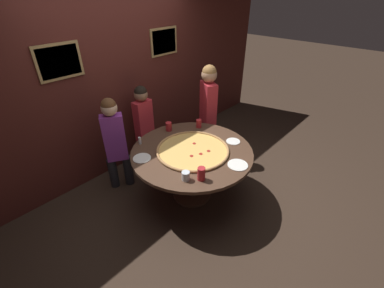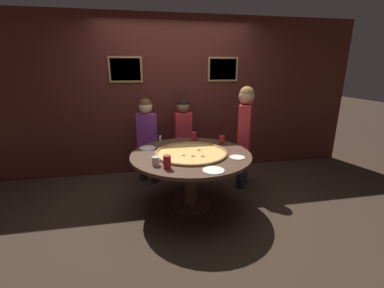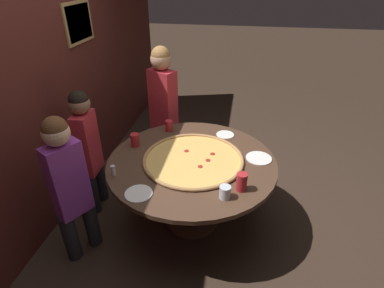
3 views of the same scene
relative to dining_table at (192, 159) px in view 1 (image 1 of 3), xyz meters
The scene contains 15 objects.
ground_plane 0.60m from the dining_table, ahead, with size 24.00×24.00×0.00m, color #38281E.
back_wall 1.53m from the dining_table, 90.00° to the left, with size 6.40×0.08×2.60m.
dining_table is the anchor object (origin of this frame).
giant_pizza 0.15m from the dining_table, 87.17° to the right, with size 0.91×0.91×0.03m.
drink_cup_far_left 0.60m from the dining_table, 127.30° to the right, with size 0.08×0.08×0.15m, color #B22328.
drink_cup_near_right 0.64m from the dining_table, 33.27° to the left, with size 0.07×0.07×0.12m, color #B22328.
drink_cup_centre_back 0.60m from the dining_table, 144.01° to the right, with size 0.09×0.09×0.10m, color silver.
drink_cup_front_edge 0.64m from the dining_table, 75.20° to the left, with size 0.08×0.08×0.12m, color #B22328.
white_plate_far_back 0.60m from the dining_table, 26.45° to the right, with size 0.18×0.18×0.01m, color white.
white_plate_beside_cup 0.64m from the dining_table, 148.96° to the left, with size 0.21×0.21×0.01m, color white.
white_plate_right_side 0.62m from the dining_table, 77.71° to the right, with size 0.23×0.23×0.01m, color white.
condiment_shaker 0.71m from the dining_table, 119.82° to the left, with size 0.04×0.04×0.10m.
diner_side_left 1.07m from the dining_table, 28.73° to the left, with size 0.31×0.40×1.53m.
diner_far_left 1.05m from the dining_table, 86.37° to the left, with size 0.33×0.20×1.31m.
diner_centre_back 1.05m from the dining_table, 120.22° to the left, with size 0.35×0.27×1.34m.
Camera 1 is at (-1.96, -1.80, 2.51)m, focal length 24.00 mm.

